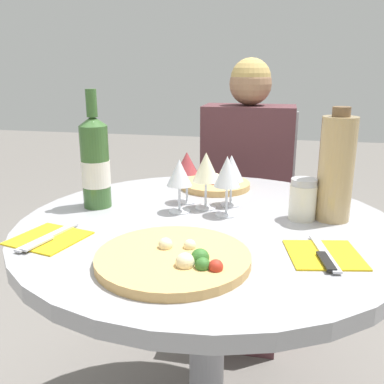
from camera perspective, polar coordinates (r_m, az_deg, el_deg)
The scene contains 15 objects.
dining_table at distance 1.17m, azimuth 2.11°, elevation -9.82°, with size 0.99×0.99×0.74m.
chair_behind_diner at distance 2.01m, azimuth 7.31°, elevation -3.52°, with size 0.41×0.41×0.93m.
seated_diner at distance 1.84m, azimuth 6.95°, elevation -3.23°, with size 0.38×0.42×1.16m.
pizza_large at distance 0.89m, azimuth -2.32°, elevation -8.81°, with size 0.32×0.32×0.05m.
pizza_small_far at distance 1.43m, azimuth 3.32°, elevation 1.03°, with size 0.23×0.23×0.05m.
wine_bottle at distance 1.24m, azimuth -12.78°, elevation 3.81°, with size 0.08×0.08×0.33m.
tall_carafe at distance 1.16m, azimuth 18.66°, elevation 3.02°, with size 0.09×0.09×0.29m.
sugar_shaker at distance 1.16m, azimuth 14.56°, elevation -0.97°, with size 0.07×0.07×0.11m.
wine_glass_back_left at distance 1.25m, azimuth -0.69°, elevation 3.68°, with size 0.07×0.07×0.15m.
wine_glass_center at distance 1.19m, azimuth 1.88°, elevation 3.22°, with size 0.08×0.08×0.16m.
wine_glass_front_left at distance 1.17m, azimuth -1.71°, elevation 2.44°, with size 0.07×0.07×0.15m.
wine_glass_front_right at distance 1.14m, azimuth 4.70°, elevation 2.60°, with size 0.07×0.07×0.16m.
wine_glass_back_right at distance 1.23m, azimuth 5.27°, elevation 3.06°, with size 0.07×0.07×0.15m.
place_setting_left at distance 1.06m, azimuth -18.65°, elevation -5.87°, with size 0.18×0.19×0.01m.
place_setting_right at distance 0.96m, azimuth 17.22°, elevation -7.98°, with size 0.18×0.19×0.01m.
Camera 1 is at (0.18, -1.04, 1.12)m, focal length 40.00 mm.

